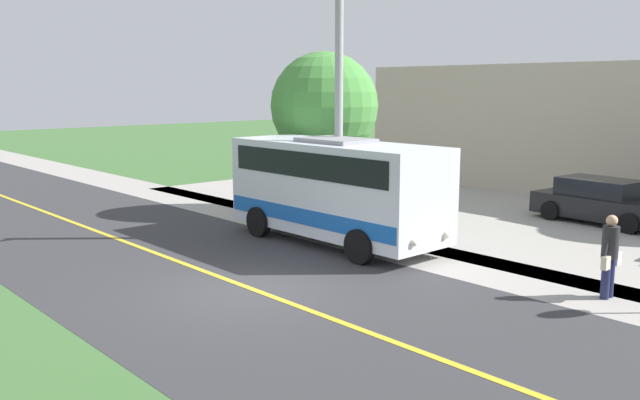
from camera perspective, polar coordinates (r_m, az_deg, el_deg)
name	(u,v)px	position (r m, az deg, el deg)	size (l,w,h in m)	color
ground_plane	(253,290)	(14.96, -5.74, -7.61)	(120.00, 120.00, 0.00)	#3D6633
road_surface	(253,289)	(14.96, -5.74, -7.59)	(8.00, 100.00, 0.01)	#333335
sidewalk	(407,251)	(18.40, 7.44, -4.34)	(2.40, 100.00, 0.01)	#9E9991
parking_lot_surface	(633,231)	(22.95, 25.11, -2.39)	(14.00, 36.00, 0.01)	#9E9991
road_centre_line	(253,289)	(14.96, -5.74, -7.58)	(0.16, 100.00, 0.00)	gold
shuttle_bus_front	(336,186)	(18.94, 1.34, 1.21)	(2.57, 6.92, 3.00)	silver
pedestrian_with_bags	(610,254)	(15.32, 23.45, -4.21)	(0.72, 0.34, 1.79)	#1E2347
street_light_pole	(336,99)	(19.35, 1.33, 8.64)	(1.97, 0.24, 7.36)	#9E9EA3
parked_car_near	(602,202)	(23.74, 22.93, -0.17)	(2.29, 4.53, 1.45)	black
tree_curbside	(324,106)	(23.46, 0.35, 7.98)	(3.75, 3.75, 5.63)	#4C3826
commercial_building	(625,127)	(32.56, 24.55, 5.72)	(10.00, 20.78, 5.36)	#B7A893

